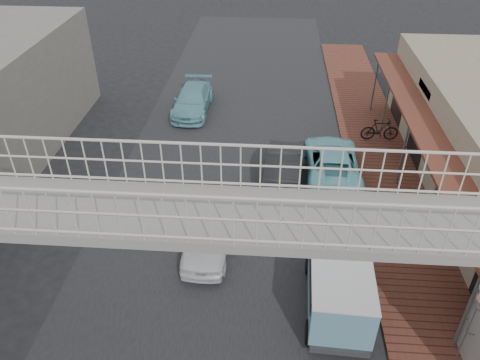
% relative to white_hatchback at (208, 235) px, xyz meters
% --- Properties ---
extents(ground, '(120.00, 120.00, 0.00)m').
position_rel_white_hatchback_xyz_m(ground, '(0.51, -0.50, -0.64)').
color(ground, black).
rests_on(ground, ground).
extents(road_strip, '(10.00, 60.00, 0.01)m').
position_rel_white_hatchback_xyz_m(road_strip, '(0.51, -0.50, -0.64)').
color(road_strip, black).
rests_on(road_strip, ground).
extents(sidewalk, '(3.00, 40.00, 0.10)m').
position_rel_white_hatchback_xyz_m(sidewalk, '(7.01, 2.50, -0.59)').
color(sidewalk, brown).
rests_on(sidewalk, ground).
extents(footbridge, '(16.40, 2.40, 6.34)m').
position_rel_white_hatchback_xyz_m(footbridge, '(0.51, -4.50, 2.53)').
color(footbridge, gray).
rests_on(footbridge, ground).
extents(white_hatchback, '(1.58, 3.80, 1.29)m').
position_rel_white_hatchback_xyz_m(white_hatchback, '(0.00, 0.00, 0.00)').
color(white_hatchback, white).
rests_on(white_hatchback, ground).
extents(dark_sedan, '(1.82, 4.43, 1.43)m').
position_rel_white_hatchback_xyz_m(dark_sedan, '(2.60, 3.96, 0.07)').
color(dark_sedan, black).
rests_on(dark_sedan, ground).
extents(angkot_curb, '(2.27, 4.85, 1.34)m').
position_rel_white_hatchback_xyz_m(angkot_curb, '(4.71, 5.09, 0.03)').
color(angkot_curb, '#79C8D2').
rests_on(angkot_curb, ground).
extents(angkot_far, '(1.89, 4.48, 1.29)m').
position_rel_white_hatchback_xyz_m(angkot_far, '(-2.26, 10.89, 0.00)').
color(angkot_far, '#6CB1BC').
rests_on(angkot_far, ground).
extents(angkot_van, '(1.97, 4.01, 1.93)m').
position_rel_white_hatchback_xyz_m(angkot_van, '(4.21, -2.36, 0.58)').
color(angkot_van, black).
rests_on(angkot_van, ground).
extents(motorcycle_near, '(1.82, 0.76, 0.93)m').
position_rel_white_hatchback_xyz_m(motorcycle_near, '(5.81, 2.94, -0.08)').
color(motorcycle_near, black).
rests_on(motorcycle_near, sidewalk).
extents(motorcycle_far, '(1.83, 0.60, 1.09)m').
position_rel_white_hatchback_xyz_m(motorcycle_far, '(7.28, 8.20, 0.00)').
color(motorcycle_far, black).
rests_on(motorcycle_far, sidewalk).
extents(arrow_sign, '(1.73, 1.16, 2.86)m').
position_rel_white_hatchback_xyz_m(arrow_sign, '(6.88, -0.54, 1.77)').
color(arrow_sign, '#59595B').
rests_on(arrow_sign, sidewalk).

